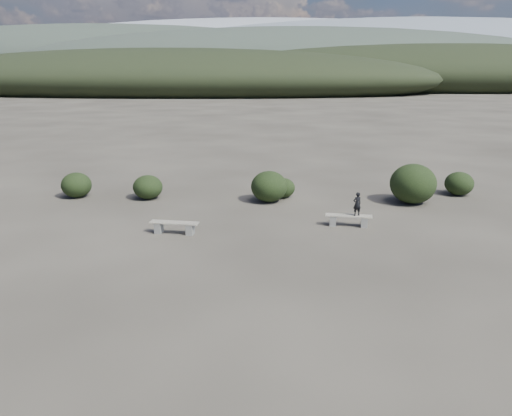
{
  "coord_description": "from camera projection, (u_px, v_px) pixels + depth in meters",
  "views": [
    {
      "loc": [
        0.24,
        -11.28,
        5.34
      ],
      "look_at": [
        -0.72,
        3.5,
        1.1
      ],
      "focal_mm": 35.0,
      "sensor_mm": 36.0,
      "label": 1
    }
  ],
  "objects": [
    {
      "name": "shrub_a",
      "position": [
        148.0,
        187.0,
        20.62
      ],
      "size": [
        1.21,
        1.21,
        0.99
      ],
      "primitive_type": "ellipsoid",
      "color": "black",
      "rests_on": "ground"
    },
    {
      "name": "mountain_ridges",
      "position": [
        278.0,
        57.0,
        335.05
      ],
      "size": [
        500.0,
        400.0,
        56.0
      ],
      "color": "black",
      "rests_on": "ground"
    },
    {
      "name": "shrub_f",
      "position": [
        76.0,
        185.0,
        20.86
      ],
      "size": [
        1.24,
        1.24,
        1.05
      ],
      "primitive_type": "ellipsoid",
      "color": "black",
      "rests_on": "ground"
    },
    {
      "name": "seated_person",
      "position": [
        357.0,
        204.0,
        16.95
      ],
      "size": [
        0.35,
        0.29,
        0.82
      ],
      "primitive_type": "imported",
      "rotation": [
        0.0,
        0.0,
        3.52
      ],
      "color": "black",
      "rests_on": "bench_right"
    },
    {
      "name": "bench_right",
      "position": [
        349.0,
        219.0,
        17.14
      ],
      "size": [
        1.61,
        0.48,
        0.4
      ],
      "rotation": [
        0.0,
        0.0,
        -0.09
      ],
      "color": "slate",
      "rests_on": "ground"
    },
    {
      "name": "bench_left",
      "position": [
        174.0,
        227.0,
        16.38
      ],
      "size": [
        1.64,
        0.49,
        0.4
      ],
      "rotation": [
        0.0,
        0.0,
        -0.1
      ],
      "color": "slate",
      "rests_on": "ground"
    },
    {
      "name": "shrub_b",
      "position": [
        269.0,
        187.0,
        20.15
      ],
      "size": [
        1.47,
        1.47,
        1.26
      ],
      "primitive_type": "ellipsoid",
      "color": "black",
      "rests_on": "ground"
    },
    {
      "name": "shrub_d",
      "position": [
        413.0,
        184.0,
        19.89
      ],
      "size": [
        1.82,
        1.82,
        1.59
      ],
      "primitive_type": "ellipsoid",
      "color": "black",
      "rests_on": "ground"
    },
    {
      "name": "ground",
      "position": [
        276.0,
        290.0,
        12.3
      ],
      "size": [
        1200.0,
        1200.0,
        0.0
      ],
      "primitive_type": "plane",
      "color": "#322E27",
      "rests_on": "ground"
    },
    {
      "name": "shrub_e",
      "position": [
        459.0,
        184.0,
        21.22
      ],
      "size": [
        1.2,
        1.2,
        1.0
      ],
      "primitive_type": "ellipsoid",
      "color": "black",
      "rests_on": "ground"
    },
    {
      "name": "shrub_c",
      "position": [
        283.0,
        188.0,
        20.84
      ],
      "size": [
        1.04,
        1.04,
        0.83
      ],
      "primitive_type": "ellipsoid",
      "color": "black",
      "rests_on": "ground"
    }
  ]
}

